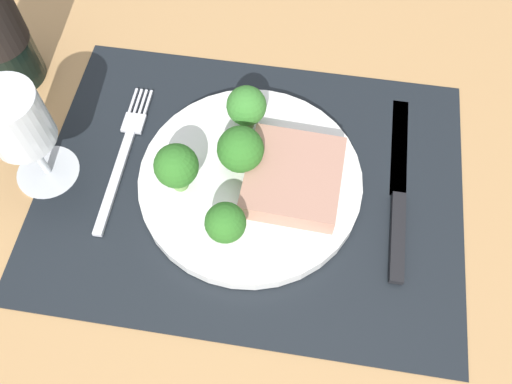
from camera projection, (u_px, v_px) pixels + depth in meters
The scene contains 11 objects.
ground_plane at pixel (251, 193), 59.48cm from camera, with size 140.00×110.00×3.00cm, color tan.
placemat at pixel (250, 185), 58.04cm from camera, with size 45.50×34.22×0.30cm, color black.
plate at pixel (250, 181), 57.20cm from camera, with size 23.74×23.74×1.60cm, color white.
steak at pixel (294, 174), 55.32cm from camera, with size 9.69×10.29×2.37cm, color tan.
broccoli_near_fork at pixel (225, 223), 50.44cm from camera, with size 3.99×3.99×5.26cm.
broccoli_near_steak at pixel (176, 167), 52.83cm from camera, with size 4.50×4.50×6.07cm.
broccoli_center at pixel (246, 106), 56.80cm from camera, with size 4.30×4.30×5.63cm.
broccoli_back_left at pixel (240, 150), 54.36cm from camera, with size 4.85×4.85×5.69cm.
fork at pixel (123, 155), 59.44cm from camera, with size 2.40×19.20×0.50cm.
knife at pixel (399, 199), 56.71cm from camera, with size 1.80×23.00×0.80cm.
wine_glass at pixel (17, 125), 51.23cm from camera, with size 6.83×6.83×12.93cm.
Camera 1 is at (5.00, -28.06, 50.71)cm, focal length 37.56 mm.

